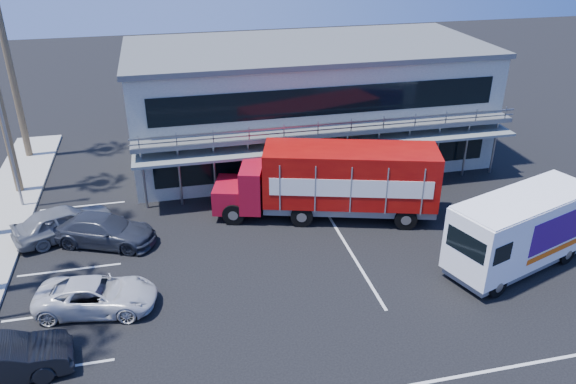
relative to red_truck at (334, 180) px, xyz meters
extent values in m
plane|color=black|center=(-2.24, -6.22, -2.14)|extent=(120.00, 120.00, 0.00)
cube|color=gray|center=(0.76, 8.78, 1.36)|extent=(22.00, 10.00, 7.00)
cube|color=#515454|center=(0.76, 8.78, 5.01)|extent=(22.40, 10.40, 0.30)
cube|color=#515454|center=(0.76, 3.18, 1.46)|extent=(22.00, 1.20, 0.25)
cube|color=gray|center=(0.76, 2.63, 1.96)|extent=(22.00, 0.08, 0.90)
cube|color=slate|center=(0.76, 2.88, 0.76)|extent=(22.00, 1.80, 0.15)
cube|color=black|center=(0.76, 3.76, -0.54)|extent=(20.00, 0.06, 1.60)
cube|color=black|center=(0.76, 3.76, 3.06)|extent=(20.00, 0.06, 1.60)
cylinder|color=brown|center=(-17.34, 12.28, 3.86)|extent=(0.44, 0.44, 12.00)
cylinder|color=gray|center=(-16.44, 4.78, 1.86)|extent=(0.14, 0.14, 8.00)
cube|color=maroon|center=(-5.31, 1.55, -1.03)|extent=(2.19, 2.83, 1.33)
cube|color=maroon|center=(-4.14, 1.20, -0.42)|extent=(1.84, 2.97, 2.33)
cube|color=black|center=(-4.14, 1.20, 0.25)|extent=(0.71, 2.28, 0.78)
cube|color=#A6100A|center=(0.76, -0.22, 0.30)|extent=(9.30, 5.15, 2.89)
cube|color=slate|center=(0.76, -0.22, -1.42)|extent=(9.19, 4.75, 0.33)
cube|color=white|center=(0.37, -1.56, 0.19)|extent=(7.85, 2.31, 0.94)
cube|color=white|center=(1.15, 1.12, 0.19)|extent=(7.85, 2.31, 0.94)
cylinder|color=black|center=(-5.33, 0.28, -1.56)|extent=(1.19, 0.59, 1.15)
cylinder|color=black|center=(-4.65, 2.63, -1.56)|extent=(1.19, 0.59, 1.15)
cylinder|color=black|center=(-1.92, -0.71, -1.56)|extent=(1.19, 0.59, 1.15)
cylinder|color=black|center=(-1.24, 1.63, -1.56)|extent=(1.19, 0.59, 1.15)
cylinder|color=black|center=(3.19, -2.20, -1.56)|extent=(1.19, 0.59, 1.15)
cylinder|color=black|center=(3.87, 0.14, -1.56)|extent=(1.19, 0.59, 1.15)
cube|color=white|center=(6.74, -6.43, -0.11)|extent=(7.68, 4.72, 2.91)
cube|color=slate|center=(6.74, -6.43, -1.72)|extent=(7.33, 4.39, 0.36)
cube|color=black|center=(3.33, -7.61, 0.20)|extent=(0.72, 1.95, 0.99)
cube|color=white|center=(6.74, -6.43, 1.37)|extent=(7.53, 4.63, 0.08)
cube|color=#3C0B69|center=(7.94, -7.36, 0.09)|extent=(3.54, 1.25, 1.56)
cube|color=#3C0B69|center=(7.12, -4.97, 0.09)|extent=(3.54, 1.25, 1.56)
cube|color=#F2590C|center=(7.94, -7.36, -0.94)|extent=(3.54, 1.24, 0.26)
cylinder|color=black|center=(4.65, -8.32, -1.64)|extent=(1.03, 0.59, 1.00)
cylinder|color=black|center=(3.93, -6.24, -1.64)|extent=(1.03, 0.59, 1.00)
cylinder|color=black|center=(9.16, -6.76, -1.64)|extent=(1.03, 0.59, 1.00)
cylinder|color=black|center=(8.45, -4.68, -1.64)|extent=(1.03, 0.59, 1.00)
imported|color=silver|center=(-11.74, -5.42, -1.47)|extent=(5.12, 3.01, 1.34)
imported|color=#2B2F39|center=(-11.74, -0.17, -1.41)|extent=(5.46, 3.83, 1.47)
imported|color=slate|center=(-13.74, 0.98, -1.32)|extent=(5.19, 3.67, 1.64)
camera|label=1|loc=(-8.31, -25.23, 12.49)|focal=35.00mm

